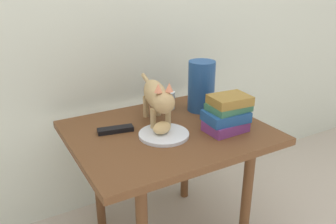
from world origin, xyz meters
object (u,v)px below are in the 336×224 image
(side_table, at_px, (168,145))
(plate, at_px, (164,134))
(book_stack, at_px, (227,114))
(candle_jar, at_px, (168,101))
(green_vase, at_px, (201,86))
(bread_roll, at_px, (162,128))
(tv_remote, at_px, (115,130))
(cat, at_px, (157,97))

(side_table, xyz_separation_m, plate, (-0.05, -0.05, 0.08))
(book_stack, relative_size, candle_jar, 2.28)
(side_table, relative_size, book_stack, 4.24)
(book_stack, distance_m, green_vase, 0.26)
(book_stack, distance_m, candle_jar, 0.36)
(bread_roll, relative_size, tv_remote, 0.53)
(side_table, height_order, cat, cat)
(cat, height_order, candle_jar, cat)
(green_vase, xyz_separation_m, tv_remote, (-0.46, -0.03, -0.11))
(cat, height_order, tv_remote, cat)
(bread_roll, bearing_deg, candle_jar, 56.29)
(plate, bearing_deg, cat, 75.42)
(book_stack, bearing_deg, bread_roll, 163.43)
(cat, xyz_separation_m, green_vase, (0.27, 0.06, -0.01))
(bread_roll, height_order, book_stack, book_stack)
(cat, distance_m, book_stack, 0.31)
(bread_roll, height_order, candle_jar, candle_jar)
(cat, bearing_deg, tv_remote, 173.30)
(candle_jar, bearing_deg, cat, -132.41)
(candle_jar, height_order, tv_remote, candle_jar)
(bread_roll, bearing_deg, cat, 71.54)
(book_stack, relative_size, green_vase, 0.80)
(green_vase, xyz_separation_m, candle_jar, (-0.13, 0.10, -0.08))
(book_stack, xyz_separation_m, tv_remote, (-0.42, 0.22, -0.07))
(book_stack, bearing_deg, candle_jar, 104.50)
(side_table, bearing_deg, bread_roll, -138.78)
(plate, relative_size, cat, 0.44)
(side_table, distance_m, cat, 0.22)
(green_vase, bearing_deg, bread_roll, -151.14)
(bread_roll, xyz_separation_m, candle_jar, (0.18, 0.27, -0.00))
(side_table, relative_size, candle_jar, 9.67)
(book_stack, xyz_separation_m, green_vase, (0.04, 0.25, 0.05))
(side_table, bearing_deg, candle_jar, 60.71)
(candle_jar, bearing_deg, side_table, -119.29)
(tv_remote, bearing_deg, cat, 3.30)
(bread_roll, distance_m, candle_jar, 0.32)
(book_stack, relative_size, tv_remote, 1.29)
(cat, distance_m, tv_remote, 0.23)
(side_table, distance_m, bread_roll, 0.14)
(plate, xyz_separation_m, bread_roll, (-0.01, 0.00, 0.03))
(green_vase, bearing_deg, candle_jar, 142.69)
(book_stack, height_order, green_vase, green_vase)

